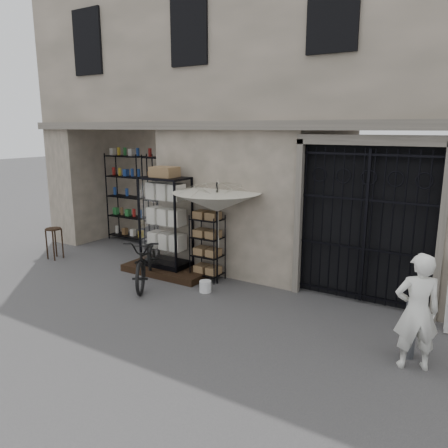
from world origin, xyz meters
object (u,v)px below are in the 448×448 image
Objects in this scene: white_bucket at (205,286)px; steel_bollard at (410,328)px; bicycle at (148,283)px; display_cabinet at (166,227)px; wooden_stool at (54,243)px; shopkeeper at (411,367)px; market_umbrella at (217,197)px; wire_rack at (207,248)px.

steel_bollard is at bearing -8.29° from white_bucket.
display_cabinet is at bearing 67.77° from bicycle.
wooden_stool is (-3.03, -0.67, -0.64)m from display_cabinet.
wooden_stool is 0.48× the size of shopkeeper.
display_cabinet reaches higher than bicycle.
market_umbrella is 1.81m from white_bucket.
market_umbrella reaches higher than shopkeeper.
steel_bollard reaches higher than white_bucket.
white_bucket is 3.94m from steel_bollard.
bicycle reaches higher than white_bucket.
market_umbrella is (0.32, -0.12, 1.15)m from wire_rack.
display_cabinet is 1.54× the size of wire_rack.
steel_bollard is at bearing -95.57° from shopkeeper.
white_bucket is (0.38, -0.65, -0.58)m from wire_rack.
display_cabinet reaches higher than wire_rack.
market_umbrella is at bearing -23.33° from display_cabinet.
market_umbrella reaches higher than steel_bollard.
wooden_stool is 8.36m from steel_bollard.
market_umbrella is at bearing 164.47° from steel_bollard.
display_cabinet is 2.78× the size of wooden_stool.
white_bucket is (1.43, -0.56, -0.94)m from display_cabinet.
shopkeeper is at bearing -70.29° from steel_bollard.
wooden_stool is at bearing 176.85° from steel_bollard.
bicycle is 2.51× the size of wooden_stool.
bicycle is 5.31m from shopkeeper.
bicycle is 5.22m from steel_bollard.
market_umbrella is at bearing -6.43° from wire_rack.
wire_rack is at bearing 120.53° from white_bucket.
market_umbrella reaches higher than display_cabinet.
wooden_stool reaches higher than white_bucket.
market_umbrella is 4.64m from shopkeeper.
bicycle is at bearing -2.51° from wooden_stool.
wire_rack is 0.72× the size of bicycle.
white_bucket is at bearing 1.37° from wooden_stool.
steel_bollard reaches higher than shopkeeper.
white_bucket is 0.15× the size of shopkeeper.
bicycle is 2.23× the size of steel_bollard.
white_bucket is 1.33m from bicycle.
market_umbrella is at bearing 8.24° from wooden_stool.
display_cabinet is 1.11× the size of bicycle.
wooden_stool is 8.48m from shopkeeper.
steel_bollard is (3.89, -0.57, 0.33)m from white_bucket.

